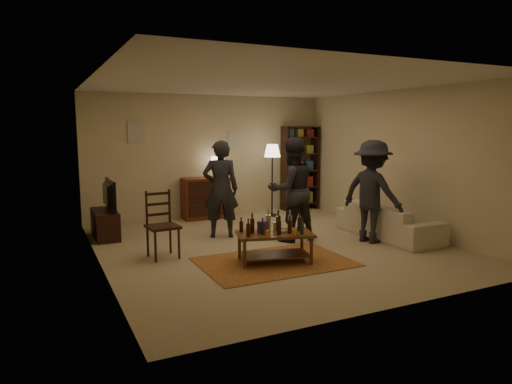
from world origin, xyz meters
TOP-DOWN VIEW (x-y plane):
  - floor at (0.00, 0.00)m, footprint 6.00×6.00m
  - room_shell at (-0.65, 2.98)m, footprint 6.00×6.00m
  - rug at (-0.40, -0.89)m, footprint 2.20×1.50m
  - coffee_table at (-0.41, -0.89)m, footprint 1.22×0.86m
  - dining_chair at (-1.83, 0.13)m, footprint 0.49×0.49m
  - tv_stand at (-2.44, 1.80)m, footprint 0.40×1.00m
  - dresser at (-0.19, 2.71)m, footprint 1.00×0.50m
  - bookshelf at (2.25, 2.78)m, footprint 0.90×0.34m
  - floor_lamp at (1.25, 2.33)m, footprint 0.36×0.36m
  - sofa at (2.20, -0.40)m, footprint 0.81×2.08m
  - person_left at (-0.53, 0.94)m, footprint 0.75×0.62m
  - person_right at (0.49, 0.16)m, footprint 0.89×0.70m
  - person_by_sofa at (1.70, -0.53)m, footprint 0.96×1.29m

SIDE VIEW (x-z plane):
  - floor at x=0.00m, z-range 0.00..0.00m
  - rug at x=-0.40m, z-range 0.00..0.01m
  - sofa at x=2.20m, z-range 0.00..0.61m
  - tv_stand at x=-2.44m, z-range -0.14..0.91m
  - coffee_table at x=-0.41m, z-range 0.01..0.80m
  - dresser at x=-0.19m, z-range -0.20..1.16m
  - dining_chair at x=-1.83m, z-range 0.03..1.08m
  - person_left at x=-0.53m, z-range 0.00..1.77m
  - person_by_sofa at x=1.70m, z-range 0.00..1.77m
  - person_right at x=0.49m, z-range 0.00..1.81m
  - bookshelf at x=2.25m, z-range 0.03..2.04m
  - floor_lamp at x=1.25m, z-range 0.56..2.17m
  - room_shell at x=-0.65m, z-range -1.19..4.81m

